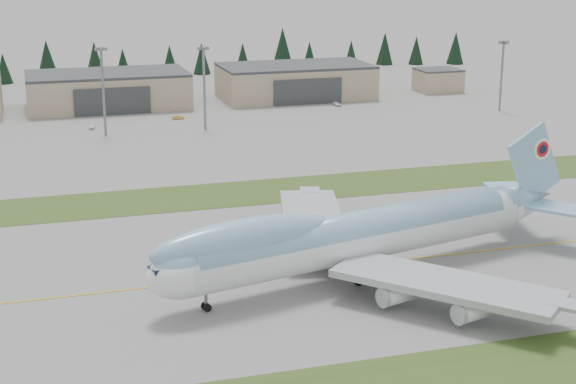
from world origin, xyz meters
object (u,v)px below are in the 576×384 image
object	(u,v)px
service_vehicle_a	(92,129)
service_vehicle_b	(178,119)
hangar_right	(295,81)
boeing_747_freighter	(357,235)
service_vehicle_c	(337,106)
hangar_center	(108,90)

from	to	relation	value
service_vehicle_a	service_vehicle_b	size ratio (longest dim) A/B	1.09
hangar_right	service_vehicle_a	xyz separation A→B (m)	(-67.67, -31.43, -5.39)
hangar_right	service_vehicle_a	distance (m)	74.81
boeing_747_freighter	service_vehicle_b	bearing A→B (deg)	78.27
service_vehicle_a	service_vehicle_c	xyz separation A→B (m)	(75.47, 13.38, 0.00)
hangar_center	service_vehicle_a	world-z (taller)	hangar_center
service_vehicle_c	service_vehicle_b	bearing A→B (deg)	-178.64
boeing_747_freighter	service_vehicle_b	xyz separation A→B (m)	(-4.54, 129.74, -6.67)
hangar_center	hangar_right	distance (m)	60.00
hangar_center	service_vehicle_a	distance (m)	32.80
hangar_right	boeing_747_freighter	bearing A→B (deg)	-103.93
hangar_center	service_vehicle_c	bearing A→B (deg)	-14.91
boeing_747_freighter	service_vehicle_a	size ratio (longest dim) A/B	20.35
service_vehicle_a	service_vehicle_b	xyz separation A→B (m)	(24.78, 6.60, 0.00)
hangar_center	hangar_right	world-z (taller)	same
hangar_right	service_vehicle_c	world-z (taller)	hangar_right
hangar_center	service_vehicle_a	size ratio (longest dim) A/B	12.69
service_vehicle_c	hangar_right	bearing A→B (deg)	107.12
boeing_747_freighter	hangar_center	distance (m)	156.08
service_vehicle_b	hangar_center	bearing A→B (deg)	33.35
boeing_747_freighter	hangar_right	world-z (taller)	boeing_747_freighter
hangar_right	hangar_center	bearing A→B (deg)	180.00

